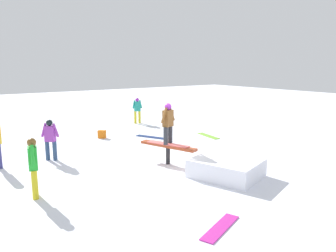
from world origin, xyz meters
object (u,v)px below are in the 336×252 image
main_rider_on_rail (168,125)px  loose_snowboard_magenta (220,228)px  bystander_purple (50,138)px  bystander_green (33,164)px  rail_feature (168,148)px  backpack_on_snow (102,134)px  loose_snowboard_lime (208,136)px  bystander_teal (137,109)px  loose_snowboard_navy (151,137)px

main_rider_on_rail → loose_snowboard_magenta: 4.49m
bystander_purple → bystander_green: bearing=-72.4°
loose_snowboard_magenta → main_rider_on_rail: bearing=46.7°
rail_feature → backpack_on_snow: rail_feature is taller
backpack_on_snow → rail_feature: bearing=-34.6°
main_rider_on_rail → bystander_green: (-0.36, 4.13, -0.46)m
loose_snowboard_lime → bystander_purple: bearing=-84.2°
rail_feature → loose_snowboard_lime: bearing=-77.1°
loose_snowboard_magenta → bystander_purple: bearing=79.7°
bystander_purple → loose_snowboard_lime: bearing=37.9°
bystander_teal → loose_snowboard_navy: size_ratio=0.98×
rail_feature → bystander_green: bystander_green is taller
main_rider_on_rail → loose_snowboard_navy: size_ratio=1.04×
loose_snowboard_magenta → backpack_on_snow: bearing=59.1°
bystander_green → loose_snowboard_navy: 7.04m
bystander_teal → bystander_purple: bearing=46.9°
rail_feature → backpack_on_snow: size_ratio=5.93×
bystander_teal → loose_snowboard_magenta: bystander_teal is taller
bystander_teal → loose_snowboard_magenta: (-10.99, 4.43, -0.76)m
loose_snowboard_lime → backpack_on_snow: (2.36, 4.02, 0.16)m
bystander_purple → loose_snowboard_lime: (-0.23, -6.76, -0.76)m
rail_feature → loose_snowboard_magenta: bearing=140.1°
main_rider_on_rail → loose_snowboard_lime: bearing=-80.4°
loose_snowboard_lime → main_rider_on_rail: bearing=-50.7°
loose_snowboard_lime → rail_feature: bearing=-50.7°
bystander_teal → rail_feature: bearing=77.3°
bystander_teal → loose_snowboard_magenta: 11.88m
bystander_teal → loose_snowboard_lime: size_ratio=0.98×
rail_feature → loose_snowboard_lime: (2.34, -3.83, -0.52)m
bystander_purple → bystander_teal: bearing=77.1°
bystander_green → loose_snowboard_navy: (3.99, -5.75, -0.81)m
bystander_purple → loose_snowboard_magenta: 6.77m
main_rider_on_rail → bystander_purple: 3.94m
main_rider_on_rail → loose_snowboard_magenta: main_rider_on_rail is taller
loose_snowboard_magenta → rail_feature: bearing=46.7°
main_rider_on_rail → bystander_teal: bearing=-44.3°
main_rider_on_rail → bystander_purple: (2.58, 2.93, -0.52)m
backpack_on_snow → main_rider_on_rail: bearing=-34.6°
rail_feature → main_rider_on_rail: size_ratio=1.38×
main_rider_on_rail → backpack_on_snow: size_ratio=4.30×
main_rider_on_rail → bystander_green: size_ratio=1.00×
bystander_green → bystander_purple: bearing=-9.6°
rail_feature → bystander_teal: bystander_teal is taller
rail_feature → bystander_purple: (2.58, 2.93, 0.23)m
rail_feature → backpack_on_snow: bearing=-16.2°
bystander_green → loose_snowboard_lime: bearing=-58.6°
bystander_teal → bystander_green: 10.14m
rail_feature → main_rider_on_rail: bearing=0.0°
loose_snowboard_lime → backpack_on_snow: bearing=-112.6°
bystander_teal → loose_snowboard_lime: bystander_teal is taller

